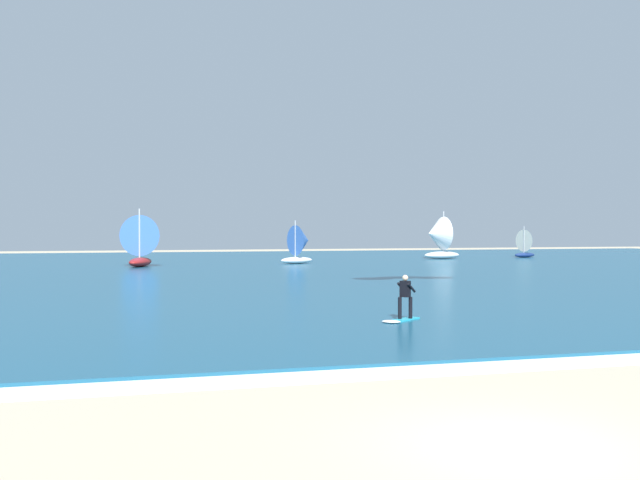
{
  "coord_description": "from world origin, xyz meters",
  "views": [
    {
      "loc": [
        -5.97,
        -10.08,
        3.46
      ],
      "look_at": [
        1.17,
        16.36,
        3.04
      ],
      "focal_mm": 39.8,
      "sensor_mm": 36.0,
      "label": 1
    }
  ],
  "objects_px": {
    "sailboat_near_shore": "(142,240)",
    "sailboat_mid_right": "(301,244)",
    "sailboat_trailing": "(527,243)",
    "kitesurfer": "(402,304)",
    "sailboat_outermost": "(437,237)"
  },
  "relations": [
    {
      "from": "sailboat_near_shore",
      "to": "sailboat_mid_right",
      "type": "bearing_deg",
      "value": 4.34
    },
    {
      "from": "sailboat_trailing",
      "to": "kitesurfer",
      "type": "bearing_deg",
      "value": -125.48
    },
    {
      "from": "sailboat_mid_right",
      "to": "sailboat_outermost",
      "type": "height_order",
      "value": "sailboat_outermost"
    },
    {
      "from": "sailboat_mid_right",
      "to": "sailboat_outermost",
      "type": "distance_m",
      "value": 18.43
    },
    {
      "from": "sailboat_trailing",
      "to": "sailboat_outermost",
      "type": "bearing_deg",
      "value": -172.52
    },
    {
      "from": "sailboat_trailing",
      "to": "sailboat_mid_right",
      "type": "relative_size",
      "value": 0.88
    },
    {
      "from": "kitesurfer",
      "to": "sailboat_outermost",
      "type": "relative_size",
      "value": 0.35
    },
    {
      "from": "kitesurfer",
      "to": "sailboat_mid_right",
      "type": "xyz_separation_m",
      "value": [
        6.55,
        43.08,
        1.33
      ]
    },
    {
      "from": "kitesurfer",
      "to": "sailboat_near_shore",
      "type": "height_order",
      "value": "sailboat_near_shore"
    },
    {
      "from": "sailboat_near_shore",
      "to": "sailboat_outermost",
      "type": "xyz_separation_m",
      "value": [
        32.41,
        7.42,
        0.08
      ]
    },
    {
      "from": "kitesurfer",
      "to": "sailboat_outermost",
      "type": "distance_m",
      "value": 54.86
    },
    {
      "from": "sailboat_outermost",
      "to": "sailboat_near_shore",
      "type": "bearing_deg",
      "value": -167.1
    },
    {
      "from": "kitesurfer",
      "to": "sailboat_outermost",
      "type": "height_order",
      "value": "sailboat_outermost"
    },
    {
      "from": "kitesurfer",
      "to": "sailboat_near_shore",
      "type": "distance_m",
      "value": 42.83
    },
    {
      "from": "sailboat_mid_right",
      "to": "kitesurfer",
      "type": "bearing_deg",
      "value": -98.65
    }
  ]
}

